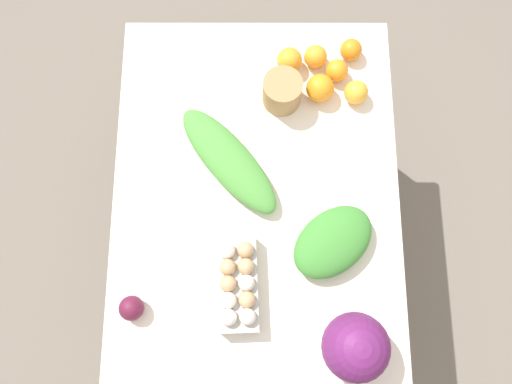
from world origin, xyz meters
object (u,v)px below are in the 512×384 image
(egg_carton, at_px, (237,284))
(beet_root, at_px, (131,308))
(greens_bunch_dandelion, at_px, (333,242))
(cabbage_purple, at_px, (356,347))
(orange_5, at_px, (315,57))
(greens_bunch_beet_tops, at_px, (229,160))
(orange_1, at_px, (356,92))
(orange_2, at_px, (289,60))
(orange_3, at_px, (351,50))
(orange_4, at_px, (337,71))
(paper_bag, at_px, (282,92))
(orange_0, at_px, (320,88))

(egg_carton, bearing_deg, beet_root, 100.47)
(egg_carton, relative_size, beet_root, 3.85)
(egg_carton, distance_m, greens_bunch_dandelion, 0.29)
(cabbage_purple, height_order, orange_5, cabbage_purple)
(greens_bunch_beet_tops, relative_size, orange_1, 5.57)
(cabbage_purple, height_order, orange_2, cabbage_purple)
(orange_3, xyz_separation_m, orange_4, (-0.07, 0.05, 0.00))
(orange_1, xyz_separation_m, orange_4, (0.07, 0.05, -0.00))
(cabbage_purple, bearing_deg, paper_bag, 13.72)
(cabbage_purple, xyz_separation_m, orange_2, (0.83, 0.15, -0.05))
(cabbage_purple, height_order, egg_carton, cabbage_purple)
(cabbage_purple, distance_m, greens_bunch_beet_tops, 0.61)
(greens_bunch_beet_tops, height_order, orange_3, greens_bunch_beet_tops)
(egg_carton, distance_m, orange_4, 0.70)
(egg_carton, bearing_deg, orange_0, -24.88)
(orange_4, bearing_deg, egg_carton, 155.22)
(greens_bunch_beet_tops, bearing_deg, orange_2, -29.53)
(greens_bunch_dandelion, xyz_separation_m, orange_1, (0.45, -0.09, -0.00))
(paper_bag, distance_m, orange_1, 0.22)
(greens_bunch_beet_tops, xyz_separation_m, greens_bunch_dandelion, (-0.24, -0.29, 0.00))
(egg_carton, height_order, orange_1, egg_carton)
(paper_bag, bearing_deg, orange_0, -82.16)
(paper_bag, relative_size, orange_2, 1.51)
(greens_bunch_dandelion, relative_size, orange_2, 3.22)
(cabbage_purple, relative_size, orange_1, 2.45)
(greens_bunch_beet_tops, xyz_separation_m, orange_2, (0.32, -0.18, 0.00))
(egg_carton, relative_size, orange_2, 3.38)
(orange_1, bearing_deg, egg_carton, 148.32)
(orange_1, height_order, orange_4, orange_1)
(greens_bunch_dandelion, distance_m, orange_4, 0.52)
(paper_bag, height_order, orange_1, paper_bag)
(paper_bag, bearing_deg, egg_carton, 167.27)
(cabbage_purple, bearing_deg, greens_bunch_dandelion, 8.39)
(orange_0, distance_m, orange_2, 0.13)
(cabbage_purple, height_order, orange_4, cabbage_purple)
(orange_3, bearing_deg, egg_carton, 154.30)
(orange_2, xyz_separation_m, orange_3, (0.04, -0.19, -0.00))
(paper_bag, xyz_separation_m, beet_root, (-0.62, 0.41, -0.02))
(paper_bag, xyz_separation_m, orange_3, (0.15, -0.21, -0.02))
(beet_root, height_order, orange_2, orange_2)
(orange_0, distance_m, orange_3, 0.17)
(beet_root, xyz_separation_m, orange_0, (0.64, -0.52, 0.01))
(orange_0, height_order, orange_2, orange_0)
(cabbage_purple, distance_m, orange_1, 0.73)
(orange_1, bearing_deg, orange_4, 37.19)
(egg_carton, distance_m, orange_5, 0.72)
(orange_4, xyz_separation_m, orange_5, (0.05, 0.06, 0.00))
(cabbage_purple, relative_size, orange_4, 2.58)
(orange_3, bearing_deg, orange_1, -176.61)
(orange_4, distance_m, orange_5, 0.08)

